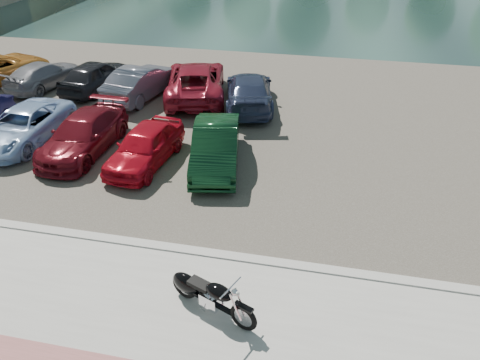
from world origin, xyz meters
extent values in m
plane|color=#595447|center=(0.00, 0.00, 0.00)|extent=(200.00, 200.00, 0.00)
cube|color=#A5A39C|center=(0.00, -1.00, 0.05)|extent=(60.00, 6.00, 0.10)
cube|color=#A5A39C|center=(0.00, 2.00, 0.07)|extent=(60.00, 0.30, 0.14)
cube|color=#454038|center=(0.00, 11.00, 0.02)|extent=(60.00, 18.00, 0.04)
torus|color=black|center=(1.33, -0.23, 0.44)|extent=(0.67, 0.37, 0.68)
torus|color=black|center=(-0.19, 0.39, 0.44)|extent=(0.67, 0.37, 0.68)
cylinder|color=#B2B2B7|center=(1.33, -0.23, 0.44)|extent=(0.45, 0.23, 0.46)
cylinder|color=#B2B2B7|center=(-0.19, 0.39, 0.44)|extent=(0.45, 0.23, 0.46)
cylinder|color=silver|center=(1.17, -0.27, 0.74)|extent=(0.32, 0.17, 0.63)
cylinder|color=silver|center=(1.24, -0.09, 0.74)|extent=(0.32, 0.17, 0.63)
cylinder|color=silver|center=(1.03, -0.11, 1.13)|extent=(0.32, 0.71, 0.04)
sphere|color=silver|center=(1.12, -0.15, 1.05)|extent=(0.21, 0.21, 0.16)
sphere|color=silver|center=(1.19, -0.17, 1.05)|extent=(0.14, 0.14, 0.11)
cube|color=black|center=(1.33, -0.23, 0.75)|extent=(0.47, 0.30, 0.06)
cube|color=black|center=(0.57, 0.08, 0.38)|extent=(1.15, 0.55, 0.08)
cube|color=silver|center=(0.53, 0.10, 0.45)|extent=(0.54, 0.47, 0.34)
cylinder|color=silver|center=(0.62, 0.06, 0.65)|extent=(0.29, 0.26, 0.27)
cylinder|color=silver|center=(0.43, 0.14, 0.65)|extent=(0.29, 0.26, 0.27)
ellipsoid|color=black|center=(0.74, 0.01, 0.82)|extent=(0.77, 0.59, 0.32)
cube|color=black|center=(0.25, 0.21, 0.76)|extent=(0.62, 0.47, 0.10)
ellipsoid|color=black|center=(-0.14, 0.38, 0.56)|extent=(0.80, 0.59, 0.50)
cube|color=black|center=(-0.19, 0.39, 0.49)|extent=(0.44, 0.32, 0.30)
cylinder|color=silver|center=(0.31, 0.36, 0.32)|extent=(1.05, 0.50, 0.09)
cylinder|color=silver|center=(0.31, 0.36, 0.40)|extent=(1.05, 0.50, 0.09)
cylinder|color=#B2B2B7|center=(0.36, -0.03, 0.23)|extent=(0.08, 0.14, 0.22)
imported|color=#9EBDE6|center=(-8.61, 6.89, 0.68)|extent=(2.25, 4.65, 1.28)
imported|color=maroon|center=(-6.02, 6.67, 0.71)|extent=(2.01, 4.64, 1.33)
imported|color=red|center=(-3.49, 6.27, 0.71)|extent=(1.96, 4.07, 1.34)
imported|color=#0D3219|center=(-1.06, 6.66, 0.76)|extent=(2.31, 4.55, 1.43)
imported|color=gray|center=(-11.10, 12.32, 0.65)|extent=(2.53, 4.45, 1.22)
imported|color=black|center=(-8.45, 12.47, 0.75)|extent=(2.30, 4.40, 1.43)
imported|color=slate|center=(-5.98, 12.08, 0.77)|extent=(2.33, 4.63, 1.46)
imported|color=maroon|center=(-3.55, 12.63, 0.81)|extent=(3.83, 5.98, 1.54)
imported|color=#293351|center=(-0.94, 12.05, 0.75)|extent=(2.97, 5.21, 1.42)
camera|label=1|loc=(2.71, -7.05, 8.23)|focal=35.00mm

